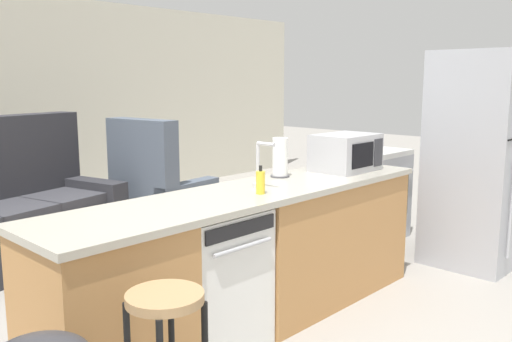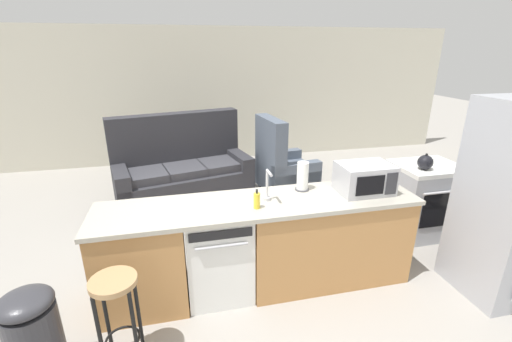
{
  "view_description": "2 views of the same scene",
  "coord_description": "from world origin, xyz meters",
  "views": [
    {
      "loc": [
        -2.28,
        -2.34,
        1.59
      ],
      "look_at": [
        0.44,
        0.25,
        0.96
      ],
      "focal_mm": 38.0,
      "sensor_mm": 36.0,
      "label": 1
    },
    {
      "loc": [
        -0.52,
        -2.73,
        2.22
      ],
      "look_at": [
        0.29,
        0.79,
        0.9
      ],
      "focal_mm": 24.0,
      "sensor_mm": 36.0,
      "label": 2
    }
  ],
  "objects": [
    {
      "name": "bar_stool",
      "position": [
        -1.03,
        -0.64,
        0.54
      ],
      "size": [
        0.32,
        0.32,
        0.74
      ],
      "color": "tan",
      "rests_on": "ground_plane"
    },
    {
      "name": "sink_faucet",
      "position": [
        0.22,
        0.01,
        1.03
      ],
      "size": [
        0.07,
        0.18,
        0.3
      ],
      "color": "silver",
      "rests_on": "kitchen_counter"
    },
    {
      "name": "couch",
      "position": [
        -0.52,
        2.4,
        0.39
      ],
      "size": [
        2.15,
        1.33,
        1.27
      ],
      "color": "#2D2D33",
      "rests_on": "ground_plane"
    },
    {
      "name": "kettle",
      "position": [
        2.18,
        0.42,
        0.99
      ],
      "size": [
        0.21,
        0.17,
        0.19
      ],
      "color": "black",
      "rests_on": "stove_range"
    },
    {
      "name": "dishwasher",
      "position": [
        -0.25,
        -0.0,
        0.42
      ],
      "size": [
        0.58,
        0.61,
        0.84
      ],
      "color": "white",
      "rests_on": "ground_plane"
    },
    {
      "name": "armchair",
      "position": [
        1.06,
        2.27,
        0.35
      ],
      "size": [
        0.9,
        0.94,
        1.2
      ],
      "color": "#515B6B",
      "rests_on": "ground_plane"
    },
    {
      "name": "paper_towel_roll",
      "position": [
        0.62,
        0.18,
        1.04
      ],
      "size": [
        0.14,
        0.14,
        0.28
      ],
      "color": "#4C4C51",
      "rests_on": "kitchen_counter"
    },
    {
      "name": "soap_bottle",
      "position": [
        0.09,
        -0.12,
        0.97
      ],
      "size": [
        0.06,
        0.06,
        0.18
      ],
      "color": "yellow",
      "rests_on": "kitchen_counter"
    },
    {
      "name": "stove_range",
      "position": [
        2.35,
        0.55,
        0.45
      ],
      "size": [
        0.76,
        0.68,
        0.9
      ],
      "color": "#A8AAB2",
      "rests_on": "ground_plane"
    },
    {
      "name": "wall_back",
      "position": [
        0.3,
        4.2,
        1.3
      ],
      "size": [
        10.0,
        0.06,
        2.6
      ],
      "color": "beige",
      "rests_on": "ground_plane"
    },
    {
      "name": "microwave",
      "position": [
        1.17,
        -0.0,
        1.04
      ],
      "size": [
        0.5,
        0.37,
        0.28
      ],
      "color": "#B7B7BC",
      "rests_on": "kitchen_counter"
    },
    {
      "name": "trash_bin",
      "position": [
        -1.57,
        -0.67,
        0.38
      ],
      "size": [
        0.35,
        0.35,
        0.74
      ],
      "color": "#333338",
      "rests_on": "ground_plane"
    },
    {
      "name": "kitchen_counter",
      "position": [
        0.24,
        0.0,
        0.42
      ],
      "size": [
        2.94,
        0.66,
        0.9
      ],
      "color": "#B77F47",
      "rests_on": "ground_plane"
    },
    {
      "name": "ground_plane",
      "position": [
        0.0,
        0.0,
        0.0
      ],
      "size": [
        24.0,
        24.0,
        0.0
      ],
      "primitive_type": "plane",
      "color": "gray"
    }
  ]
}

